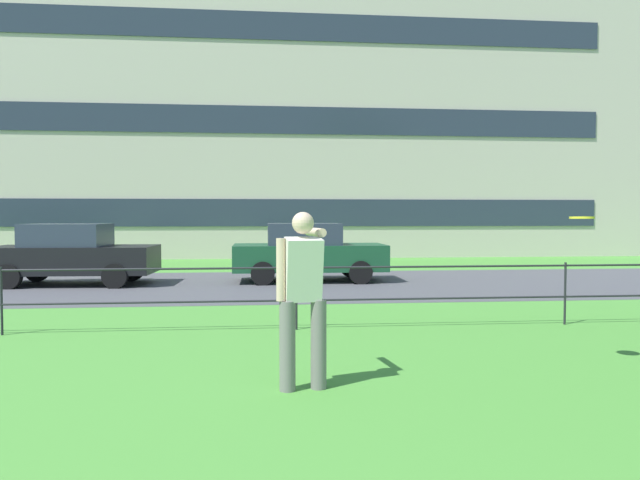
% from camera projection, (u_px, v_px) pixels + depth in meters
% --- Properties ---
extents(street_strip, '(80.00, 6.76, 0.01)m').
position_uv_depth(street_strip, '(197.00, 285.00, 14.68)').
color(street_strip, '#4C4C51').
rests_on(street_strip, ground).
extents(park_fence, '(38.80, 0.04, 1.00)m').
position_uv_depth(park_fence, '(152.00, 288.00, 8.78)').
color(park_fence, '#232328').
rests_on(park_fence, ground).
extents(person_thrower, '(0.51, 0.83, 1.78)m').
position_uv_depth(person_thrower, '(303.00, 294.00, 5.88)').
color(person_thrower, slate).
rests_on(person_thrower, ground).
extents(frisbee, '(0.27, 0.27, 0.03)m').
position_uv_depth(frisbee, '(582.00, 218.00, 6.67)').
color(frisbee, yellow).
extents(car_black_center, '(4.06, 1.93, 1.54)m').
position_uv_depth(car_black_center, '(72.00, 254.00, 14.81)').
color(car_black_center, black).
rests_on(car_black_center, ground).
extents(car_dark_green_left, '(4.00, 1.82, 1.54)m').
position_uv_depth(car_dark_green_left, '(308.00, 252.00, 15.63)').
color(car_dark_green_left, '#194C2D').
rests_on(car_dark_green_left, ground).
extents(apartment_building_background, '(31.24, 10.93, 15.29)m').
position_uv_depth(apartment_building_background, '(283.00, 95.00, 28.90)').
color(apartment_building_background, beige).
rests_on(apartment_building_background, ground).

